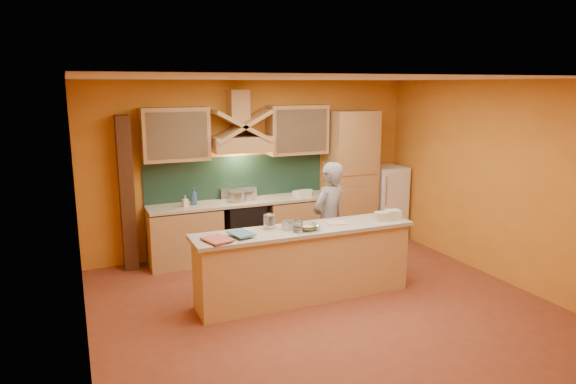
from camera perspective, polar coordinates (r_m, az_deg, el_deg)
name	(u,v)px	position (r m, az deg, el deg)	size (l,w,h in m)	color
floor	(321,305)	(6.64, 3.72, -12.43)	(5.50, 5.00, 0.01)	brown
ceiling	(325,78)	(6.06, 4.09, 12.48)	(5.50, 5.00, 0.01)	white
wall_back	(254,167)	(8.47, -3.79, 2.80)	(5.50, 0.02, 2.80)	orange
wall_front	(470,262)	(4.21, 19.60, -7.30)	(5.50, 0.02, 2.80)	orange
wall_left	(78,220)	(5.56, -22.34, -2.92)	(0.02, 5.00, 2.80)	orange
wall_right	(497,181)	(7.82, 22.17, 1.18)	(0.02, 5.00, 2.80)	orange
base_cabinet_left	(185,237)	(8.08, -11.41, -4.93)	(1.10, 0.60, 0.86)	tan
base_cabinet_right	(297,224)	(8.63, 1.04, -3.58)	(1.10, 0.60, 0.86)	tan
counter_top	(243,202)	(8.19, -5.03, -1.10)	(3.00, 0.62, 0.04)	#B4AB98
stove	(243,229)	(8.30, -4.97, -4.13)	(0.60, 0.58, 0.90)	black
backsplash	(237,177)	(8.38, -5.68, 1.64)	(3.00, 0.03, 0.70)	#163127
range_hood	(241,144)	(8.08, -5.26, 5.35)	(0.92, 0.50, 0.24)	tan
hood_chimney	(238,106)	(8.13, -5.55, 9.48)	(0.30, 0.30, 0.50)	tan
upper_cabinet_left	(175,134)	(7.89, -12.42, 6.28)	(1.00, 0.35, 0.80)	tan
upper_cabinet_right	(297,130)	(8.49, 1.05, 6.93)	(1.00, 0.35, 0.80)	tan
pantry_column	(350,178)	(8.92, 6.94, 1.58)	(0.80, 0.60, 2.30)	tan
fridge	(386,202)	(9.41, 10.82, -1.11)	(0.58, 0.60, 1.30)	white
trim_column_left	(127,194)	(7.93, -17.50, -0.18)	(0.20, 0.30, 2.30)	#472816
island_body	(304,266)	(6.69, 1.83, -8.18)	(2.80, 0.55, 0.88)	#DDB271
island_top	(305,230)	(6.54, 1.86, -4.22)	(2.90, 0.62, 0.05)	#B4AB98
person	(329,221)	(7.29, 4.55, -3.20)	(0.61, 0.40, 1.68)	gray
pot_large	(237,197)	(8.13, -5.74, -0.58)	(0.26, 0.26, 0.17)	#B0AFB6
pot_small	(248,197)	(8.24, -4.44, -0.51)	(0.19, 0.19, 0.14)	silver
soap_bottle_a	(185,201)	(7.89, -11.33, -1.00)	(0.08, 0.08, 0.17)	white
soap_bottle_b	(194,196)	(7.98, -10.43, -0.48)	(0.10, 0.10, 0.26)	#315587
bowl_back	(307,192)	(8.64, 2.14, -0.02)	(0.21, 0.21, 0.06)	silver
dish_rack	(302,194)	(8.47, 1.59, -0.17)	(0.25, 0.20, 0.09)	white
book_lower	(207,242)	(5.97, -8.94, -5.53)	(0.26, 0.35, 0.03)	#B85441
book_upper	(233,235)	(6.13, -6.18, -4.81)	(0.24, 0.33, 0.03)	teal
jar_large	(269,222)	(6.49, -2.08, -3.31)	(0.15, 0.15, 0.18)	silver
jar_small	(298,226)	(6.34, 1.13, -3.85)	(0.12, 0.12, 0.14)	silver
kitchen_scale	(288,226)	(6.45, 0.01, -3.76)	(0.12, 0.12, 0.10)	silver
mixing_bowl	(307,227)	(6.45, 2.17, -3.90)	(0.29, 0.29, 0.07)	silver
cloth	(336,223)	(6.77, 5.37, -3.42)	(0.25, 0.19, 0.02)	beige
grocery_bag_a	(393,215)	(7.08, 11.56, -2.47)	(0.19, 0.16, 0.13)	beige
grocery_bag_b	(382,216)	(6.99, 10.45, -2.67)	(0.19, 0.15, 0.11)	beige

